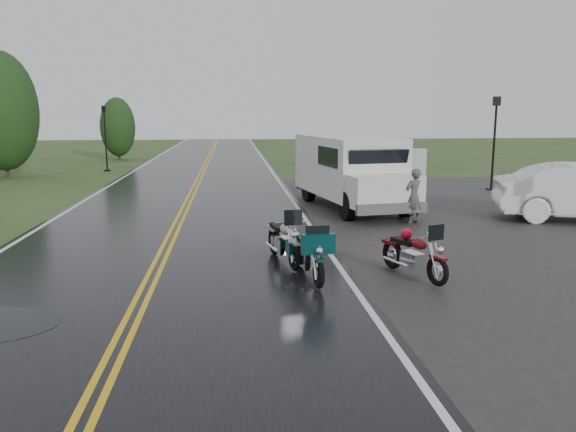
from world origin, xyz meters
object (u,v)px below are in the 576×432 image
object	(u,v)px
lamp_post_far_left	(106,138)
motorcycle_silver	(295,244)
person_at_van	(414,197)
motorcycle_red	(438,260)
lamp_post_far_right	(494,144)
van_white	(348,180)
motorcycle_teal	(319,261)

from	to	relation	value
lamp_post_far_left	motorcycle_silver	bearing A→B (deg)	-69.01
person_at_van	motorcycle_red	bearing A→B (deg)	45.77
lamp_post_far_right	motorcycle_silver	bearing A→B (deg)	-129.91
van_white	person_at_van	bearing A→B (deg)	-30.52
motorcycle_silver	lamp_post_far_left	distance (m)	22.79
motorcycle_silver	person_at_van	bearing A→B (deg)	38.63
van_white	person_at_van	world-z (taller)	van_white
van_white	lamp_post_far_left	size ratio (longest dim) A/B	1.74
motorcycle_silver	van_white	world-z (taller)	van_white
motorcycle_teal	person_at_van	xyz separation A→B (m)	(3.73, 5.96, 0.22)
motorcycle_red	person_at_van	world-z (taller)	person_at_van
motorcycle_silver	person_at_van	world-z (taller)	person_at_van
motorcycle_teal	van_white	bearing A→B (deg)	68.25
motorcycle_teal	person_at_van	bearing A→B (deg)	52.34
person_at_van	lamp_post_far_left	bearing A→B (deg)	-83.60
lamp_post_far_right	motorcycle_teal	bearing A→B (deg)	-126.31
motorcycle_teal	person_at_van	distance (m)	7.03
motorcycle_red	motorcycle_teal	distance (m)	2.21
person_at_van	lamp_post_far_right	distance (m)	8.80
person_at_van	lamp_post_far_right	world-z (taller)	lamp_post_far_right
motorcycle_teal	lamp_post_far_left	distance (m)	24.00
motorcycle_silver	lamp_post_far_right	bearing A→B (deg)	38.83
motorcycle_red	van_white	size ratio (longest dim) A/B	0.30
van_white	lamp_post_far_left	world-z (taller)	lamp_post_far_left
motorcycle_teal	lamp_post_far_left	xyz separation A→B (m)	(-8.46, 22.42, 1.24)
motorcycle_red	lamp_post_far_right	xyz separation A→B (m)	(7.10, 12.75, 1.40)
motorcycle_teal	motorcycle_silver	world-z (taller)	motorcycle_silver
van_white	person_at_van	xyz separation A→B (m)	(1.81, -0.68, -0.44)
lamp_post_far_left	person_at_van	bearing A→B (deg)	-53.49
motorcycle_teal	lamp_post_far_right	xyz separation A→B (m)	(9.30, 12.66, 1.38)
motorcycle_silver	lamp_post_far_left	world-z (taller)	lamp_post_far_left
motorcycle_silver	lamp_post_far_left	size ratio (longest dim) A/B	0.57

